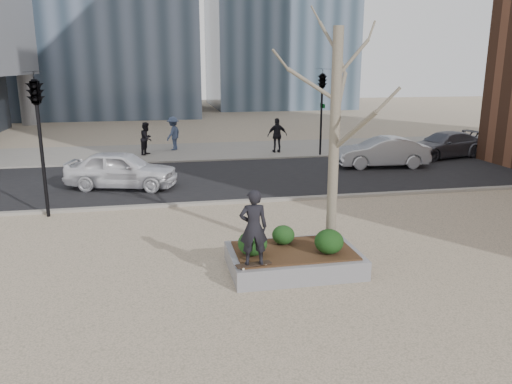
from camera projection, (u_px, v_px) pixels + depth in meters
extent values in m
plane|color=#C0AA8D|center=(252.00, 272.00, 11.53)|extent=(120.00, 120.00, 0.00)
cube|color=black|center=(207.00, 179.00, 21.04)|extent=(60.00, 8.00, 0.02)
cube|color=gray|center=(195.00, 151.00, 27.69)|extent=(60.00, 6.00, 0.02)
cube|color=gray|center=(294.00, 260.00, 11.67)|extent=(3.00, 2.00, 0.45)
cube|color=#382314|center=(294.00, 250.00, 11.61)|extent=(2.70, 1.70, 0.04)
ellipsoid|color=#123A15|center=(253.00, 243.00, 11.20)|extent=(0.66, 0.66, 0.57)
ellipsoid|color=#113615|center=(283.00, 235.00, 11.91)|extent=(0.54, 0.54, 0.46)
ellipsoid|color=#153B12|center=(329.00, 242.00, 11.31)|extent=(0.66, 0.66, 0.56)
imported|color=black|center=(253.00, 227.00, 10.48)|extent=(0.62, 0.43, 1.65)
imported|color=white|center=(122.00, 169.00, 19.28)|extent=(4.56, 2.81, 1.45)
imported|color=#A4A6AD|center=(382.00, 152.00, 23.29)|extent=(4.37, 1.92, 1.40)
imported|color=#4D4E59|center=(444.00, 145.00, 25.75)|extent=(4.77, 2.76, 1.30)
imported|color=black|center=(147.00, 138.00, 26.45)|extent=(0.94, 1.03, 1.72)
imported|color=#3B4A6A|center=(173.00, 133.00, 27.90)|extent=(1.20, 1.39, 1.86)
imported|color=black|center=(277.00, 135.00, 27.14)|extent=(1.10, 0.47, 1.86)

